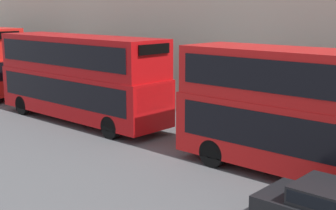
% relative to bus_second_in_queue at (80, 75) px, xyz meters
% --- Properties ---
extents(bus_second_in_queue, '(2.59, 10.28, 4.23)m').
position_rel_bus_second_in_queue_xyz_m(bus_second_in_queue, '(0.00, 0.00, 0.00)').
color(bus_second_in_queue, '#B20C0F').
rests_on(bus_second_in_queue, ground).
extents(pedestrian, '(0.36, 0.36, 1.66)m').
position_rel_bus_second_in_queue_xyz_m(pedestrian, '(2.68, 2.56, -1.57)').
color(pedestrian, brown).
rests_on(pedestrian, ground).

